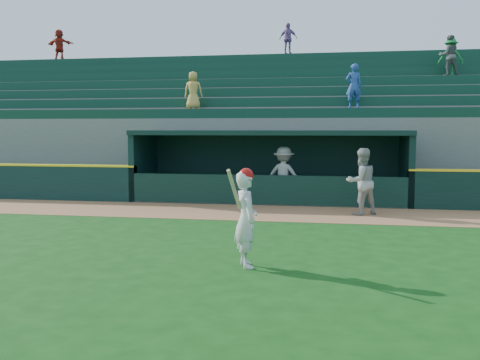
# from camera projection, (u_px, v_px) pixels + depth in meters

# --- Properties ---
(ground) EXTENTS (120.00, 120.00, 0.00)m
(ground) POSITION_uv_depth(u_px,v_px,m) (227.00, 249.00, 11.22)
(ground) COLOR #114010
(ground) RESTS_ON ground
(warning_track) EXTENTS (40.00, 3.00, 0.01)m
(warning_track) POSITION_uv_depth(u_px,v_px,m) (259.00, 213.00, 16.03)
(warning_track) COLOR #98633D
(warning_track) RESTS_ON ground
(dugout_player_front) EXTENTS (1.19, 1.11, 1.95)m
(dugout_player_front) POSITION_uv_depth(u_px,v_px,m) (361.00, 182.00, 15.58)
(dugout_player_front) COLOR #9E9F99
(dugout_player_front) RESTS_ON ground
(dugout_player_inside) EXTENTS (1.33, 0.90, 1.91)m
(dugout_player_inside) POSITION_uv_depth(u_px,v_px,m) (284.00, 175.00, 17.99)
(dugout_player_inside) COLOR #A9A8A3
(dugout_player_inside) RESTS_ON ground
(dugout) EXTENTS (9.40, 2.80, 2.46)m
(dugout) POSITION_uv_depth(u_px,v_px,m) (271.00, 161.00, 18.94)
(dugout) COLOR slate
(dugout) RESTS_ON ground
(stands) EXTENTS (34.50, 6.25, 7.47)m
(stands) POSITION_uv_depth(u_px,v_px,m) (283.00, 132.00, 23.32)
(stands) COLOR slate
(stands) RESTS_ON ground
(batter_at_plate) EXTENTS (0.64, 0.85, 1.82)m
(batter_at_plate) POSITION_uv_depth(u_px,v_px,m) (246.00, 217.00, 9.69)
(batter_at_plate) COLOR silver
(batter_at_plate) RESTS_ON ground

